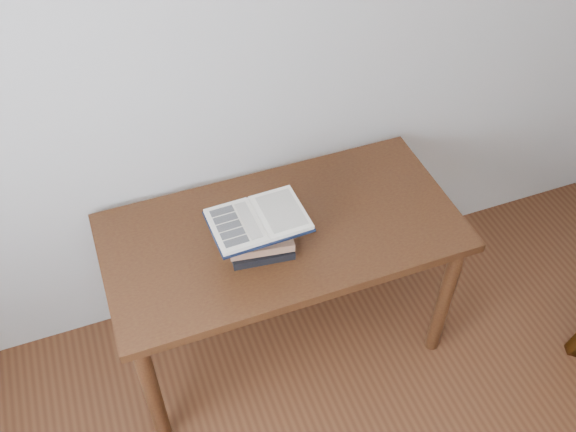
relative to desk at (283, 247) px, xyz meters
name	(u,v)px	position (x,y,z in m)	size (l,w,h in m)	color
desk	(283,247)	(0.00, 0.00, 0.00)	(1.32, 0.66, 0.71)	#452811
book_stack	(257,233)	(-0.11, -0.05, 0.17)	(0.27, 0.22, 0.15)	black
open_book	(258,220)	(-0.11, -0.07, 0.26)	(0.34, 0.24, 0.03)	black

